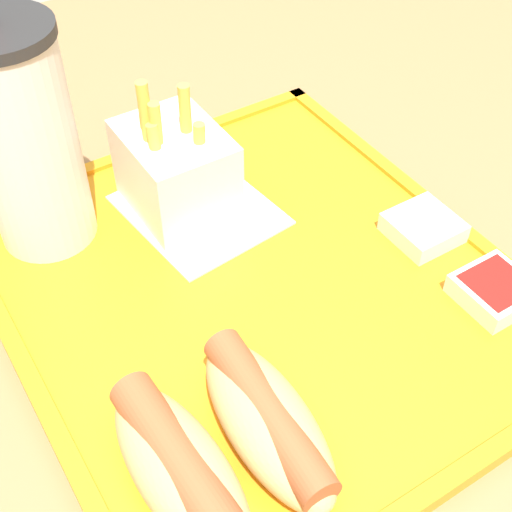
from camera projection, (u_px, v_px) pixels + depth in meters
The scene contains 8 objects.
food_tray at pixel (256, 289), 0.53m from camera, with size 0.39×0.35×0.01m.
paper_napkin at pixel (199, 210), 0.58m from camera, with size 0.13×0.12×0.00m.
soda_cup at pixel (25, 140), 0.50m from camera, with size 0.08×0.08×0.21m.
hot_dog_far at pixel (180, 468), 0.40m from camera, with size 0.13×0.05×0.04m.
hot_dog_near at pixel (268, 420), 0.42m from camera, with size 0.13×0.06×0.04m.
fries_carton at pixel (175, 170), 0.56m from camera, with size 0.09×0.07×0.12m.
sauce_cup_mayo at pixel (423, 227), 0.56m from camera, with size 0.05×0.05×0.02m.
sauce_cup_ketchup at pixel (495, 290), 0.51m from camera, with size 0.05×0.05×0.02m.
Camera 1 is at (-0.28, 0.21, 1.16)m, focal length 50.00 mm.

